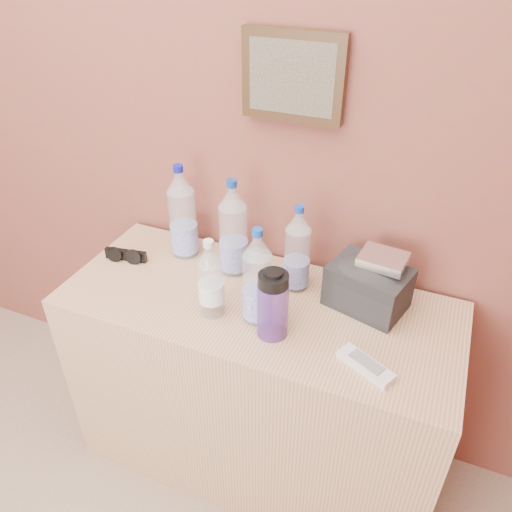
{
  "coord_description": "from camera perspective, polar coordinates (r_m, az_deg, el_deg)",
  "views": [
    {
      "loc": [
        0.91,
        0.61,
        1.77
      ],
      "look_at": [
        0.44,
        1.71,
        0.96
      ],
      "focal_mm": 35.0,
      "sensor_mm": 36.0,
      "label": 1
    }
  ],
  "objects": [
    {
      "name": "toiletry_bag",
      "position": [
        1.54,
        12.72,
        -3.22
      ],
      "size": [
        0.26,
        0.22,
        0.15
      ],
      "primitive_type": null,
      "rotation": [
        0.0,
        0.0,
        -0.26
      ],
      "color": "#222328",
      "rests_on": "dresser"
    },
    {
      "name": "pet_large_a",
      "position": [
        1.61,
        -2.62,
        2.68
      ],
      "size": [
        0.09,
        0.09,
        0.33
      ],
      "rotation": [
        0.0,
        0.0,
        0.35
      ],
      "color": "silver",
      "rests_on": "dresser"
    },
    {
      "name": "ac_remote",
      "position": [
        1.38,
        12.44,
        -12.12
      ],
      "size": [
        0.17,
        0.12,
        0.02
      ],
      "primitive_type": "cube",
      "rotation": [
        0.0,
        0.0,
        -0.46
      ],
      "color": "white",
      "rests_on": "dresser"
    },
    {
      "name": "pet_large_c",
      "position": [
        1.55,
        4.72,
        0.39
      ],
      "size": [
        0.08,
        0.08,
        0.29
      ],
      "rotation": [
        0.0,
        0.0,
        -0.09
      ],
      "color": "white",
      "rests_on": "dresser"
    },
    {
      "name": "pet_small",
      "position": [
        1.46,
        -5.18,
        -3.01
      ],
      "size": [
        0.07,
        0.07,
        0.26
      ],
      "rotation": [
        0.0,
        0.0,
        -0.4
      ],
      "color": "white",
      "rests_on": "dresser"
    },
    {
      "name": "dresser",
      "position": [
        1.83,
        0.13,
        -14.71
      ],
      "size": [
        1.25,
        0.52,
        0.78
      ],
      "primitive_type": "cube",
      "color": "tan",
      "rests_on": "ground"
    },
    {
      "name": "pet_large_d",
      "position": [
        1.42,
        0.15,
        -2.88
      ],
      "size": [
        0.08,
        0.08,
        0.31
      ],
      "rotation": [
        0.0,
        0.0,
        -0.36
      ],
      "color": "silver",
      "rests_on": "dresser"
    },
    {
      "name": "pet_large_b",
      "position": [
        1.72,
        -8.38,
        4.49
      ],
      "size": [
        0.09,
        0.09,
        0.34
      ],
      "rotation": [
        0.0,
        0.0,
        -0.13
      ],
      "color": "#AFC6E0",
      "rests_on": "dresser"
    },
    {
      "name": "foil_packet",
      "position": [
        1.5,
        14.33,
        -0.38
      ],
      "size": [
        0.14,
        0.12,
        0.03
      ],
      "primitive_type": "cube",
      "rotation": [
        0.0,
        0.0,
        -0.11
      ],
      "color": "silver",
      "rests_on": "toiletry_bag"
    },
    {
      "name": "nalgene_bottle",
      "position": [
        1.38,
        1.93,
        -5.52
      ],
      "size": [
        0.09,
        0.09,
        0.22
      ],
      "rotation": [
        0.0,
        0.0,
        -0.37
      ],
      "color": "#6033A0",
      "rests_on": "dresser"
    },
    {
      "name": "picture_frame",
      "position": [
        1.49,
        4.23,
        19.75
      ],
      "size": [
        0.3,
        0.03,
        0.25
      ],
      "primitive_type": null,
      "color": "#382311",
      "rests_on": "room_shell"
    },
    {
      "name": "sunglasses",
      "position": [
        1.79,
        -14.63,
        0.12
      ],
      "size": [
        0.16,
        0.08,
        0.04
      ],
      "primitive_type": null,
      "rotation": [
        0.0,
        0.0,
        0.17
      ],
      "color": "black",
      "rests_on": "dresser"
    }
  ]
}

